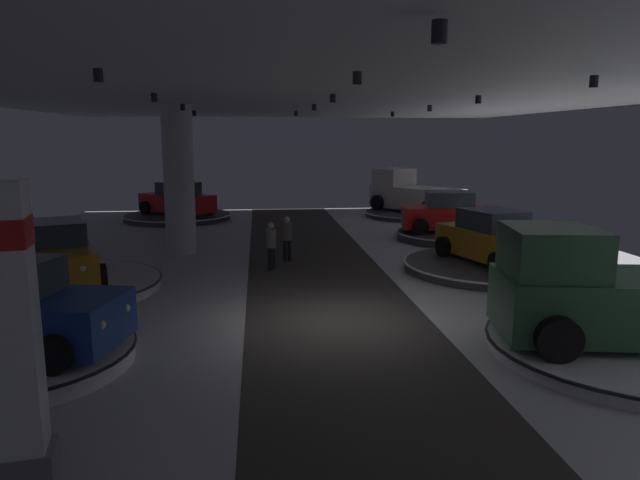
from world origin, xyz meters
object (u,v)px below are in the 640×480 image
(display_platform_near_left, at_px, (13,357))
(display_car_near_left, at_px, (6,310))
(display_platform_mid_right, at_px, (493,266))
(display_platform_deep_left, at_px, (178,217))
(display_car_deep_left, at_px, (177,200))
(display_platform_far_right, at_px, (451,235))
(display_platform_mid_left, at_px, (59,285))
(display_car_far_right, at_px, (452,214))
(display_car_mid_right, at_px, (494,239))
(pickup_truck_near_right, at_px, (620,296))
(pickup_truck_deep_right, at_px, (412,194))
(display_platform_deep_right, at_px, (416,214))
(visitor_walking_far, at_px, (271,243))
(display_car_mid_left, at_px, (56,254))
(column_left, at_px, (179,180))
(display_platform_near_right, at_px, (631,347))
(visitor_walking_near, at_px, (287,236))

(display_platform_near_left, relative_size, display_car_near_left, 1.01)
(display_platform_near_left, bearing_deg, display_platform_mid_right, 28.66)
(display_platform_deep_left, relative_size, display_car_deep_left, 1.31)
(display_platform_far_right, distance_m, display_platform_mid_left, 15.51)
(display_car_far_right, relative_size, display_car_mid_right, 0.98)
(pickup_truck_near_right, distance_m, display_car_near_left, 11.81)
(display_car_far_right, xyz_separation_m, display_car_deep_left, (-12.43, 7.41, -0.05))
(pickup_truck_deep_right, distance_m, display_car_mid_right, 13.50)
(display_car_deep_left, height_order, display_platform_near_left, display_car_deep_left)
(display_car_near_left, bearing_deg, pickup_truck_deep_right, 56.79)
(display_platform_far_right, distance_m, pickup_truck_near_right, 13.23)
(display_car_far_right, height_order, display_platform_deep_right, display_car_far_right)
(display_car_far_right, bearing_deg, pickup_truck_near_right, -94.75)
(pickup_truck_deep_right, bearing_deg, display_platform_mid_right, -93.86)
(pickup_truck_near_right, height_order, display_car_deep_left, pickup_truck_near_right)
(display_platform_mid_left, height_order, visitor_walking_far, visitor_walking_far)
(display_car_mid_left, bearing_deg, pickup_truck_near_right, -26.08)
(display_car_far_right, bearing_deg, column_left, -171.12)
(display_car_near_left, distance_m, display_platform_mid_right, 14.06)
(display_platform_near_left, relative_size, display_car_mid_right, 1.00)
(display_platform_mid_left, bearing_deg, display_car_mid_right, 4.81)
(display_platform_near_right, distance_m, visitor_walking_near, 11.58)
(display_platform_deep_left, xyz_separation_m, display_platform_near_left, (-0.40, -20.00, 0.03))
(column_left, distance_m, pickup_truck_deep_right, 14.87)
(display_car_deep_left, distance_m, display_platform_near_left, 20.00)
(display_platform_deep_right, relative_size, display_car_mid_left, 1.24)
(display_platform_mid_right, distance_m, visitor_walking_far, 7.31)
(display_platform_mid_right, bearing_deg, display_car_far_right, 84.47)
(display_platform_deep_right, xyz_separation_m, display_platform_near_right, (-1.30, -20.59, 0.00))
(display_car_near_left, height_order, display_platform_mid_right, display_car_near_left)
(display_platform_far_right, bearing_deg, display_platform_mid_right, -95.83)
(column_left, height_order, display_platform_deep_right, column_left)
(display_car_near_left, bearing_deg, display_car_deep_left, 88.69)
(display_platform_mid_right, xyz_separation_m, visitor_walking_near, (-6.63, 2.25, 0.74))
(display_platform_deep_left, height_order, display_car_mid_left, display_car_mid_left)
(display_platform_deep_left, bearing_deg, display_platform_far_right, -30.80)
(display_platform_deep_left, relative_size, visitor_walking_far, 3.55)
(display_car_far_right, bearing_deg, display_platform_mid_right, -95.53)
(display_car_far_right, xyz_separation_m, display_car_near_left, (-12.89, -12.55, 0.00))
(column_left, distance_m, display_platform_near_left, 11.27)
(display_platform_far_right, bearing_deg, display_car_far_right, 169.49)
(pickup_truck_deep_right, bearing_deg, display_platform_deep_left, -179.02)
(display_car_near_left, relative_size, display_platform_mid_left, 0.79)
(display_platform_far_right, relative_size, display_car_near_left, 1.05)
(display_car_mid_right, height_order, visitor_walking_near, display_car_mid_right)
(display_platform_near_left, bearing_deg, visitor_walking_far, 56.43)
(column_left, relative_size, display_platform_near_right, 0.97)
(display_car_deep_left, xyz_separation_m, display_platform_mid_left, (-1.42, -14.34, -0.90))
(visitor_walking_far, bearing_deg, pickup_truck_deep_right, 57.12)
(pickup_truck_deep_right, bearing_deg, column_left, -140.59)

